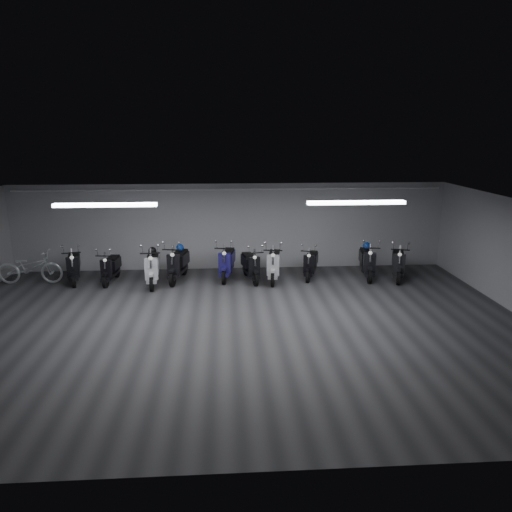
{
  "coord_description": "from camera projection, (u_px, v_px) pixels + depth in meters",
  "views": [
    {
      "loc": [
        -0.21,
        -10.57,
        4.45
      ],
      "look_at": [
        0.65,
        2.5,
        1.05
      ],
      "focal_mm": 34.13,
      "sensor_mm": 36.0,
      "label": 1
    }
  ],
  "objects": [
    {
      "name": "scooter_4",
      "position": [
        227.0,
        257.0,
        14.88
      ],
      "size": [
        0.88,
        1.89,
        1.35
      ],
      "primitive_type": null,
      "rotation": [
        0.0,
        0.0,
        -0.16
      ],
      "color": "navy",
      "rests_on": "floor"
    },
    {
      "name": "scooter_5",
      "position": [
        251.0,
        261.0,
        14.67
      ],
      "size": [
        0.88,
        1.74,
        1.24
      ],
      "primitive_type": null,
      "rotation": [
        0.0,
        0.0,
        0.2
      ],
      "color": "black",
      "rests_on": "floor"
    },
    {
      "name": "scooter_2",
      "position": [
        152.0,
        262.0,
        14.26
      ],
      "size": [
        0.74,
        1.89,
        1.38
      ],
      "primitive_type": null,
      "rotation": [
        0.0,
        0.0,
        0.07
      ],
      "color": "silver",
      "rests_on": "floor"
    },
    {
      "name": "conduit",
      "position": [
        230.0,
        189.0,
        15.43
      ],
      "size": [
        13.6,
        0.05,
        0.05
      ],
      "primitive_type": "cylinder",
      "rotation": [
        0.0,
        1.57,
        0.0
      ],
      "color": "white",
      "rests_on": "back_wall"
    },
    {
      "name": "scooter_6",
      "position": [
        274.0,
        259.0,
        14.67
      ],
      "size": [
        0.88,
        1.89,
        1.35
      ],
      "primitive_type": null,
      "rotation": [
        0.0,
        0.0,
        -0.15
      ],
      "color": "silver",
      "rests_on": "floor"
    },
    {
      "name": "fluor_strip_left",
      "position": [
        105.0,
        205.0,
        11.42
      ],
      "size": [
        2.4,
        0.18,
        0.08
      ],
      "primitive_type": "cube",
      "color": "white",
      "rests_on": "ceiling"
    },
    {
      "name": "helmet_0",
      "position": [
        367.0,
        246.0,
        15.12
      ],
      "size": [
        0.24,
        0.24,
        0.24
      ],
      "primitive_type": "sphere",
      "color": "#0D3497",
      "rests_on": "scooter_8"
    },
    {
      "name": "helmet_2",
      "position": [
        180.0,
        248.0,
        14.85
      ],
      "size": [
        0.23,
        0.23,
        0.23
      ],
      "primitive_type": "sphere",
      "color": "#0D3694",
      "rests_on": "scooter_3"
    },
    {
      "name": "helmet_1",
      "position": [
        152.0,
        251.0,
        14.43
      ],
      "size": [
        0.24,
        0.24,
        0.24
      ],
      "primitive_type": "sphere",
      "color": "black",
      "rests_on": "scooter_2"
    },
    {
      "name": "scooter_0",
      "position": [
        73.0,
        261.0,
        14.53
      ],
      "size": [
        0.97,
        1.82,
        1.29
      ],
      "primitive_type": null,
      "rotation": [
        0.0,
        0.0,
        0.24
      ],
      "color": "black",
      "rests_on": "floor"
    },
    {
      "name": "ceiling",
      "position": [
        234.0,
        208.0,
        10.63
      ],
      "size": [
        14.0,
        10.0,
        0.01
      ],
      "primitive_type": "cube",
      "color": "gray",
      "rests_on": "ground"
    },
    {
      "name": "scooter_7",
      "position": [
        311.0,
        259.0,
        14.96
      ],
      "size": [
        1.01,
        1.7,
        1.2
      ],
      "primitive_type": null,
      "rotation": [
        0.0,
        0.0,
        -0.32
      ],
      "color": "black",
      "rests_on": "floor"
    },
    {
      "name": "scooter_8",
      "position": [
        367.0,
        257.0,
        14.95
      ],
      "size": [
        0.85,
        1.87,
        1.35
      ],
      "primitive_type": null,
      "rotation": [
        0.0,
        0.0,
        -0.14
      ],
      "color": "black",
      "rests_on": "floor"
    },
    {
      "name": "front_wall",
      "position": [
        243.0,
        378.0,
        6.15
      ],
      "size": [
        14.0,
        0.01,
        2.8
      ],
      "primitive_type": "cube",
      "color": "#A6A6A8",
      "rests_on": "ground"
    },
    {
      "name": "floor",
      "position": [
        235.0,
        327.0,
        11.34
      ],
      "size": [
        14.0,
        10.0,
        0.01
      ],
      "primitive_type": "cube",
      "color": "#333335",
      "rests_on": "ground"
    },
    {
      "name": "scooter_9",
      "position": [
        399.0,
        258.0,
        14.82
      ],
      "size": [
        1.1,
        1.87,
        1.32
      ],
      "primitive_type": null,
      "rotation": [
        0.0,
        0.0,
        -0.31
      ],
      "color": "black",
      "rests_on": "floor"
    },
    {
      "name": "scooter_3",
      "position": [
        178.0,
        259.0,
        14.67
      ],
      "size": [
        0.96,
        1.93,
        1.37
      ],
      "primitive_type": null,
      "rotation": [
        0.0,
        0.0,
        -0.2
      ],
      "color": "black",
      "rests_on": "floor"
    },
    {
      "name": "fluor_strip_right",
      "position": [
        356.0,
        203.0,
        11.81
      ],
      "size": [
        2.4,
        0.18,
        0.08
      ],
      "primitive_type": "cube",
      "color": "white",
      "rests_on": "ceiling"
    },
    {
      "name": "back_wall",
      "position": [
        231.0,
        227.0,
        15.82
      ],
      "size": [
        14.0,
        0.01,
        2.8
      ],
      "primitive_type": "cube",
      "color": "#A6A6A8",
      "rests_on": "ground"
    },
    {
      "name": "scooter_1",
      "position": [
        110.0,
        263.0,
        14.5
      ],
      "size": [
        0.68,
        1.63,
        1.18
      ],
      "primitive_type": null,
      "rotation": [
        0.0,
        0.0,
        -0.09
      ],
      "color": "black",
      "rests_on": "floor"
    },
    {
      "name": "bicycle",
      "position": [
        30.0,
        264.0,
        14.42
      ],
      "size": [
        1.88,
        0.68,
        1.21
      ],
      "primitive_type": "imported",
      "rotation": [
        0.0,
        0.0,
        1.56
      ],
      "color": "silver",
      "rests_on": "floor"
    }
  ]
}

